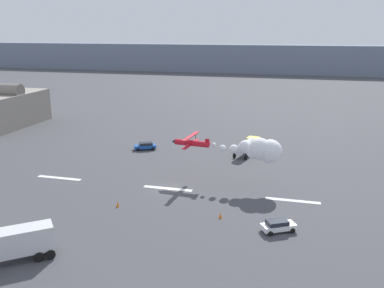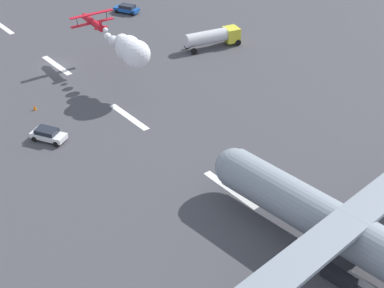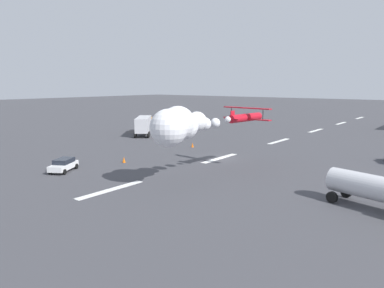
# 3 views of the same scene
# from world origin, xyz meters

# --- Properties ---
(ground_plane) EXTENTS (440.00, 440.00, 0.00)m
(ground_plane) POSITION_xyz_m (0.00, 0.00, 0.00)
(ground_plane) COLOR #424247
(ground_plane) RESTS_ON ground
(runway_stripe_3) EXTENTS (8.00, 0.90, 0.01)m
(runway_stripe_3) POSITION_xyz_m (-19.42, 0.00, 0.01)
(runway_stripe_3) COLOR white
(runway_stripe_3) RESTS_ON ground
(runway_stripe_4) EXTENTS (8.00, 0.90, 0.01)m
(runway_stripe_4) POSITION_xyz_m (0.00, 0.00, 0.01)
(runway_stripe_4) COLOR white
(runway_stripe_4) RESTS_ON ground
(runway_stripe_5) EXTENTS (8.00, 0.90, 0.01)m
(runway_stripe_5) POSITION_xyz_m (19.42, 0.00, 0.01)
(runway_stripe_5) COLOR white
(runway_stripe_5) RESTS_ON ground
(mountain_ridge_distant) EXTENTS (396.00, 16.00, 15.93)m
(mountain_ridge_distant) POSITION_xyz_m (0.00, 187.75, 7.97)
(mountain_ridge_distant) COLOR slate
(mountain_ridge_distant) RESTS_ON ground
(stunt_biplane_red) EXTENTS (18.45, 6.76, 3.92)m
(stunt_biplane_red) POSITION_xyz_m (13.42, 4.30, 6.24)
(stunt_biplane_red) COLOR red
(fuel_tanker_truck) EXTENTS (4.73, 9.39, 2.90)m
(fuel_tanker_truck) POSITION_xyz_m (9.73, 22.54, 1.74)
(fuel_tanker_truck) COLOR yellow
(fuel_tanker_truck) RESTS_ON ground
(followme_car_yellow) EXTENTS (4.60, 3.66, 1.52)m
(followme_car_yellow) POSITION_xyz_m (17.89, -10.54, 0.81)
(followme_car_yellow) COLOR white
(followme_car_yellow) RESTS_ON ground
(airport_staff_sedan) EXTENTS (4.84, 3.64, 1.52)m
(airport_staff_sedan) POSITION_xyz_m (-11.48, 20.27, 0.81)
(airport_staff_sedan) COLOR #194CA5
(airport_staff_sedan) RESTS_ON ground
(hangar_building) EXTENTS (14.35, 23.94, 11.18)m
(hangar_building) POSITION_xyz_m (-55.73, 31.73, 4.54)
(hangar_building) COLOR gray
(hangar_building) RESTS_ON ground
(traffic_cone_near) EXTENTS (0.44, 0.44, 0.75)m
(traffic_cone_near) POSITION_xyz_m (-4.73, -8.59, 0.38)
(traffic_cone_near) COLOR orange
(traffic_cone_near) RESTS_ON ground
(traffic_cone_far) EXTENTS (0.44, 0.44, 0.75)m
(traffic_cone_far) POSITION_xyz_m (10.18, -8.55, 0.38)
(traffic_cone_far) COLOR orange
(traffic_cone_far) RESTS_ON ground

